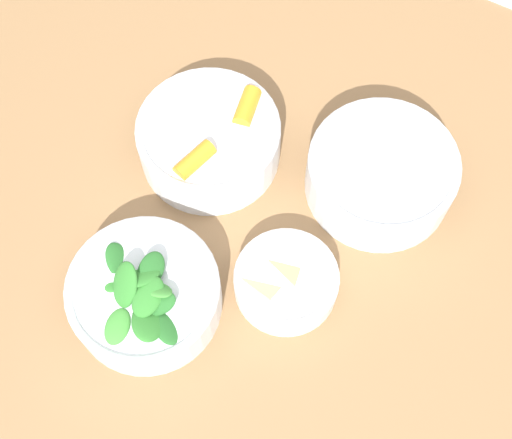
{
  "coord_description": "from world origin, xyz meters",
  "views": [
    {
      "loc": [
        0.07,
        -0.35,
        1.59
      ],
      "look_at": [
        -0.11,
        -0.03,
        0.81
      ],
      "focal_mm": 50.0,
      "sensor_mm": 36.0,
      "label": 1
    }
  ],
  "objects_px": {
    "bowl_beans_hotdog": "(378,173)",
    "bowl_greens": "(144,294)",
    "bowl_carrots": "(210,139)",
    "bowl_cookies": "(286,281)"
  },
  "relations": [
    {
      "from": "bowl_beans_hotdog",
      "to": "bowl_greens",
      "type": "bearing_deg",
      "value": -121.56
    },
    {
      "from": "bowl_carrots",
      "to": "bowl_greens",
      "type": "height_order",
      "value": "bowl_greens"
    },
    {
      "from": "bowl_carrots",
      "to": "bowl_beans_hotdog",
      "type": "bearing_deg",
      "value": 16.31
    },
    {
      "from": "bowl_carrots",
      "to": "bowl_beans_hotdog",
      "type": "xyz_separation_m",
      "value": [
        0.21,
        0.06,
        -0.0
      ]
    },
    {
      "from": "bowl_beans_hotdog",
      "to": "bowl_cookies",
      "type": "bearing_deg",
      "value": -101.32
    },
    {
      "from": "bowl_carrots",
      "to": "bowl_cookies",
      "type": "distance_m",
      "value": 0.21
    },
    {
      "from": "bowl_greens",
      "to": "bowl_beans_hotdog",
      "type": "relative_size",
      "value": 0.95
    },
    {
      "from": "bowl_beans_hotdog",
      "to": "bowl_carrots",
      "type": "bearing_deg",
      "value": -163.69
    },
    {
      "from": "bowl_carrots",
      "to": "bowl_greens",
      "type": "xyz_separation_m",
      "value": [
        0.04,
        -0.21,
        -0.0
      ]
    },
    {
      "from": "bowl_greens",
      "to": "bowl_beans_hotdog",
      "type": "height_order",
      "value": "bowl_greens"
    }
  ]
}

